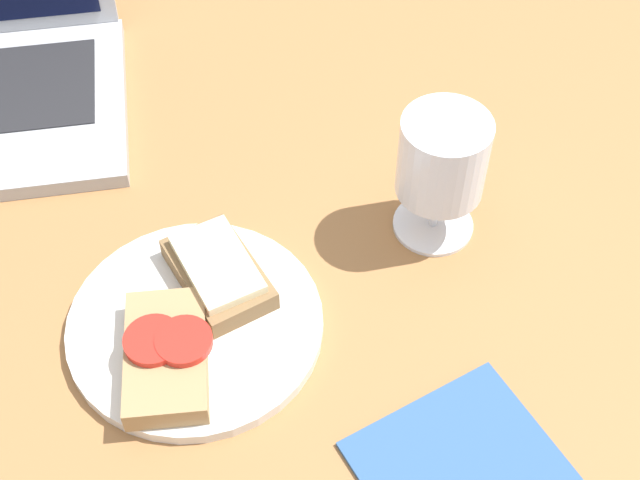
# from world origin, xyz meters

# --- Properties ---
(wooden_table) EXTENTS (1.40, 1.40, 0.03)m
(wooden_table) POSITION_xyz_m (0.00, 0.00, 0.01)
(wooden_table) COLOR #9E6B3D
(wooden_table) RESTS_ON ground
(plate) EXTENTS (0.22, 0.22, 0.01)m
(plate) POSITION_xyz_m (-0.05, -0.08, 0.04)
(plate) COLOR silver
(plate) RESTS_ON wooden_table
(sandwich_with_cheese) EXTENTS (0.10, 0.12, 0.03)m
(sandwich_with_cheese) POSITION_xyz_m (-0.03, -0.04, 0.05)
(sandwich_with_cheese) COLOR brown
(sandwich_with_cheese) RESTS_ON plate
(sandwich_with_tomato) EXTENTS (0.07, 0.12, 0.03)m
(sandwich_with_tomato) POSITION_xyz_m (-0.07, -0.12, 0.05)
(sandwich_with_tomato) COLOR #A88456
(sandwich_with_tomato) RESTS_ON plate
(wine_glass) EXTENTS (0.08, 0.08, 0.13)m
(wine_glass) POSITION_xyz_m (0.18, -0.00, 0.11)
(wine_glass) COLOR white
(wine_glass) RESTS_ON wooden_table
(napkin) EXTENTS (0.19, 0.19, 0.00)m
(napkin) POSITION_xyz_m (0.14, -0.25, 0.03)
(napkin) COLOR #33598C
(napkin) RESTS_ON wooden_table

